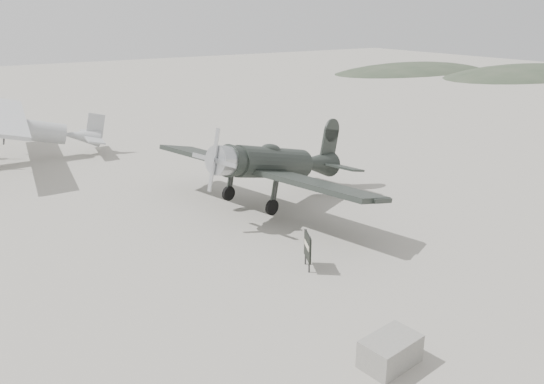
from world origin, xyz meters
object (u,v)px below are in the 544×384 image
Objects in this scene: lowwing_monoplane at (277,163)px; equipment_block at (390,351)px; highwing_monoplane at (19,124)px; sign_board at (308,247)px.

lowwing_monoplane is 7.81× the size of equipment_block.
lowwing_monoplane is 16.73m from highwing_monoplane.
equipment_block is (4.61, -25.51, -1.81)m from highwing_monoplane.
sign_board is (1.35, 5.34, 0.42)m from equipment_block.
lowwing_monoplane reaches higher than equipment_block.
highwing_monoplane reaches higher than equipment_block.
sign_board is at bearing -128.85° from lowwing_monoplane.
equipment_block is at bearing -124.42° from lowwing_monoplane.
highwing_monoplane is 8.24× the size of equipment_block.
equipment_block is at bearing -79.94° from sign_board.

